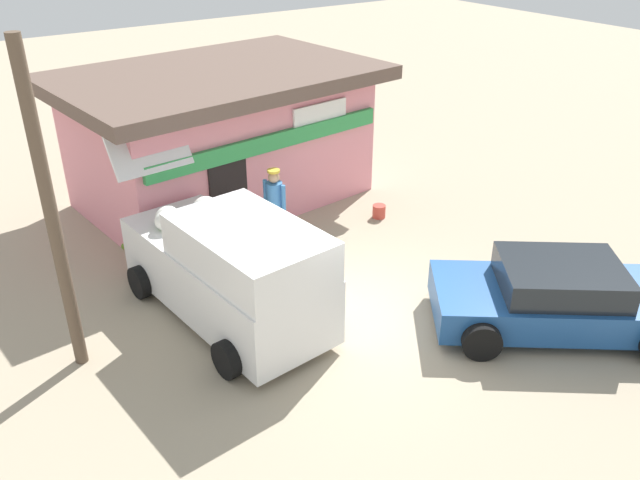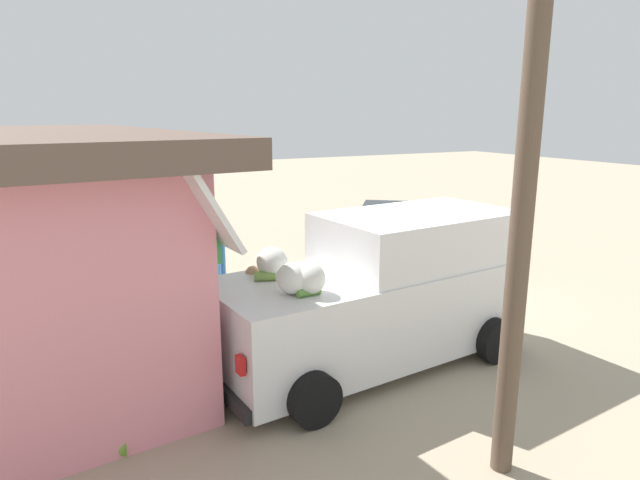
{
  "view_description": "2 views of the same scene",
  "coord_description": "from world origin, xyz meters",
  "px_view_note": "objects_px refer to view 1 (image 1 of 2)",
  "views": [
    {
      "loc": [
        -5.87,
        -7.5,
        6.64
      ],
      "look_at": [
        0.08,
        1.08,
        1.11
      ],
      "focal_mm": 36.72,
      "sensor_mm": 36.0,
      "label": 1
    },
    {
      "loc": [
        -7.57,
        5.29,
        3.37
      ],
      "look_at": [
        0.34,
        1.17,
        1.29
      ],
      "focal_mm": 30.63,
      "sensor_mm": 36.0,
      "label": 2
    }
  ],
  "objects_px": {
    "customer_bending": "(217,226)",
    "paint_bucket": "(379,211)",
    "parked_sedan": "(557,297)",
    "storefront_bar": "(221,135)",
    "unloaded_banana_pile": "(144,239)",
    "vendor_standing": "(275,203)",
    "delivery_van": "(229,268)"
  },
  "relations": [
    {
      "from": "storefront_bar",
      "to": "delivery_van",
      "type": "bearing_deg",
      "value": -115.93
    },
    {
      "from": "vendor_standing",
      "to": "unloaded_banana_pile",
      "type": "distance_m",
      "value": 2.91
    },
    {
      "from": "vendor_standing",
      "to": "customer_bending",
      "type": "relative_size",
      "value": 1.24
    },
    {
      "from": "storefront_bar",
      "to": "unloaded_banana_pile",
      "type": "relative_size",
      "value": 8.69
    },
    {
      "from": "storefront_bar",
      "to": "paint_bucket",
      "type": "bearing_deg",
      "value": -51.54
    },
    {
      "from": "parked_sedan",
      "to": "unloaded_banana_pile",
      "type": "height_order",
      "value": "parked_sedan"
    },
    {
      "from": "customer_bending",
      "to": "paint_bucket",
      "type": "xyz_separation_m",
      "value": [
        4.01,
        -0.18,
        -0.69
      ]
    },
    {
      "from": "customer_bending",
      "to": "storefront_bar",
      "type": "bearing_deg",
      "value": 60.69
    },
    {
      "from": "vendor_standing",
      "to": "unloaded_banana_pile",
      "type": "relative_size",
      "value": 2.03
    },
    {
      "from": "delivery_van",
      "to": "parked_sedan",
      "type": "relative_size",
      "value": 1.16
    },
    {
      "from": "storefront_bar",
      "to": "delivery_van",
      "type": "distance_m",
      "value": 5.26
    },
    {
      "from": "storefront_bar",
      "to": "customer_bending",
      "type": "bearing_deg",
      "value": -119.31
    },
    {
      "from": "delivery_van",
      "to": "vendor_standing",
      "type": "distance_m",
      "value": 2.67
    },
    {
      "from": "parked_sedan",
      "to": "storefront_bar",
      "type": "bearing_deg",
      "value": 104.88
    },
    {
      "from": "delivery_van",
      "to": "parked_sedan",
      "type": "bearing_deg",
      "value": -37.4
    },
    {
      "from": "parked_sedan",
      "to": "unloaded_banana_pile",
      "type": "relative_size",
      "value": 5.06
    },
    {
      "from": "parked_sedan",
      "to": "paint_bucket",
      "type": "distance_m",
      "value": 5.08
    },
    {
      "from": "parked_sedan",
      "to": "customer_bending",
      "type": "relative_size",
      "value": 3.1
    },
    {
      "from": "unloaded_banana_pile",
      "to": "storefront_bar",
      "type": "bearing_deg",
      "value": 27.0
    },
    {
      "from": "vendor_standing",
      "to": "storefront_bar",
      "type": "bearing_deg",
      "value": 84.11
    },
    {
      "from": "storefront_bar",
      "to": "unloaded_banana_pile",
      "type": "bearing_deg",
      "value": -153.0
    },
    {
      "from": "vendor_standing",
      "to": "customer_bending",
      "type": "height_order",
      "value": "vendor_standing"
    },
    {
      "from": "customer_bending",
      "to": "vendor_standing",
      "type": "bearing_deg",
      "value": -2.48
    },
    {
      "from": "paint_bucket",
      "to": "customer_bending",
      "type": "bearing_deg",
      "value": 177.45
    },
    {
      "from": "vendor_standing",
      "to": "paint_bucket",
      "type": "distance_m",
      "value": 2.85
    },
    {
      "from": "customer_bending",
      "to": "paint_bucket",
      "type": "bearing_deg",
      "value": -2.55
    },
    {
      "from": "vendor_standing",
      "to": "paint_bucket",
      "type": "height_order",
      "value": "vendor_standing"
    },
    {
      "from": "customer_bending",
      "to": "unloaded_banana_pile",
      "type": "bearing_deg",
      "value": 122.95
    },
    {
      "from": "parked_sedan",
      "to": "unloaded_banana_pile",
      "type": "bearing_deg",
      "value": 125.06
    },
    {
      "from": "parked_sedan",
      "to": "paint_bucket",
      "type": "relative_size",
      "value": 14.5
    },
    {
      "from": "vendor_standing",
      "to": "customer_bending",
      "type": "bearing_deg",
      "value": 177.52
    },
    {
      "from": "unloaded_banana_pile",
      "to": "paint_bucket",
      "type": "xyz_separation_m",
      "value": [
        5.01,
        -1.71,
        -0.03
      ]
    }
  ]
}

